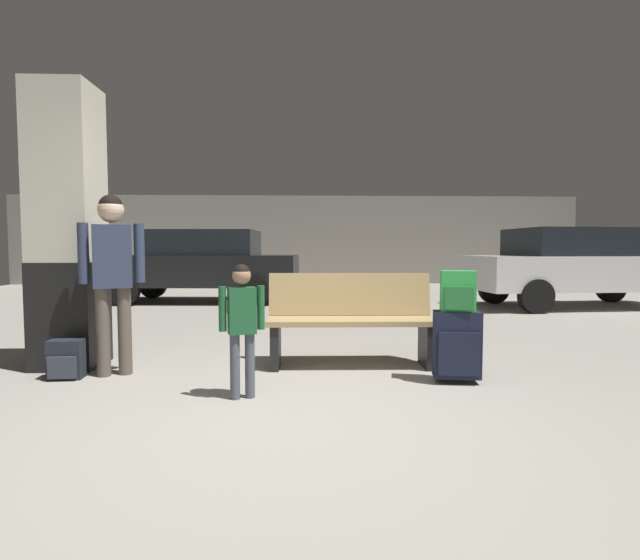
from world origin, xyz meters
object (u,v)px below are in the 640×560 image
Objects in this scene: backpack_bright at (458,292)px; child at (242,316)px; adult at (112,265)px; parked_car_far at (202,264)px; structural_pillar at (68,229)px; suitcase at (457,345)px; parked_car_side at (576,265)px; backpack_dark_floor at (66,360)px; bench at (351,320)px.

child reaches higher than backpack_bright.
parked_car_far is (-0.44, 6.19, -0.18)m from adult.
structural_pillar is 1.66× the size of adult.
parked_car_side is at bearing 53.01° from suitcase.
adult reaches higher than child.
backpack_bright is at bearing 12.16° from child.
adult is (-1.22, 0.74, 0.36)m from child.
structural_pillar reaches higher than suitcase.
structural_pillar is 7.81× the size of backpack_dark_floor.
backpack_dark_floor is at bearing 175.82° from suitcase.
bench is at bearing -136.17° from parked_car_side.
child is 0.24× the size of parked_car_far.
backpack_bright is at bearing -4.18° from backpack_dark_floor.
backpack_bright is at bearing -11.78° from structural_pillar.
parked_car_far is (-2.58, 5.89, 0.36)m from bench.
parked_car_side reaches higher than suitcase.
suitcase is 0.38× the size of adult.
structural_pillar is at bearing -148.79° from parked_car_side.
bench is at bearing -1.54° from structural_pillar.
adult reaches higher than suitcase.
structural_pillar reaches higher than parked_car_far.
adult is 0.38× the size of parked_car_side.
backpack_bright is 6.60m from parked_car_side.
bench is at bearing 48.40° from child.
structural_pillar is 0.74m from adult.
parked_car_side is at bearing 34.49° from backpack_dark_floor.
backpack_bright is 7.38m from parked_car_far.
structural_pillar reaches higher than adult.
backpack_dark_floor is (0.17, -0.49, -1.15)m from structural_pillar.
parked_car_far is (-3.41, 6.55, 0.03)m from backpack_bright.
structural_pillar is at bearing 178.46° from bench.
backpack_bright is at bearing -62.46° from parked_car_far.
backpack_bright is at bearing -38.56° from bench.
adult is 0.91m from backpack_dark_floor.
backpack_dark_floor is 0.08× the size of parked_car_far.
parked_car_side is at bearing 35.27° from adult.
suitcase is (3.52, -0.73, -1.00)m from structural_pillar.
parked_car_far is at bearing 117.54° from suitcase.
parked_car_far is (-0.07, 6.30, 0.64)m from backpack_dark_floor.
adult is at bearing -171.99° from bench.
adult is 6.21m from parked_car_far.
child is at bearing -131.60° from bench.
adult is at bearing -34.41° from structural_pillar.
backpack_dark_floor is 8.90m from parked_car_side.
backpack_bright is 0.21× the size of adult.
structural_pillar reaches higher than child.
child reaches higher than suitcase.
bench is 6.44m from parked_car_far.
bench reaches higher than backpack_dark_floor.
structural_pillar is at bearing 145.59° from adult.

